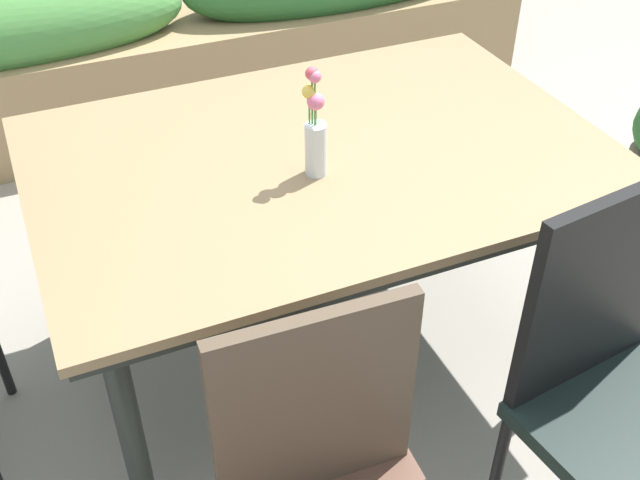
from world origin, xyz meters
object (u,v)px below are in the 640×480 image
(chair_near_right, at_px, (624,386))
(planter_box, at_px, (190,44))
(dining_table, at_px, (320,171))
(flower_vase, at_px, (315,131))

(chair_near_right, bearing_deg, planter_box, -91.34)
(dining_table, height_order, flower_vase, flower_vase)
(planter_box, bearing_deg, dining_table, -92.38)
(dining_table, height_order, chair_near_right, chair_near_right)
(flower_vase, bearing_deg, planter_box, 85.97)
(dining_table, bearing_deg, planter_box, 87.62)
(dining_table, xyz_separation_m, planter_box, (0.07, 1.62, -0.30))
(dining_table, bearing_deg, flower_vase, -120.50)
(dining_table, distance_m, planter_box, 1.65)
(flower_vase, distance_m, planter_box, 1.79)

